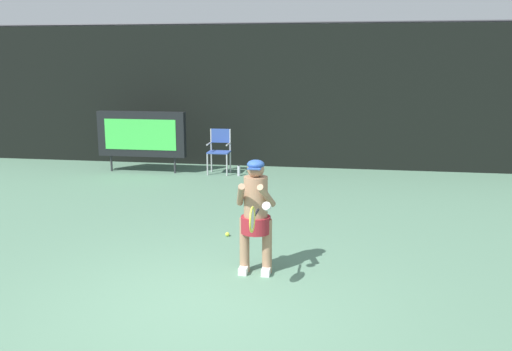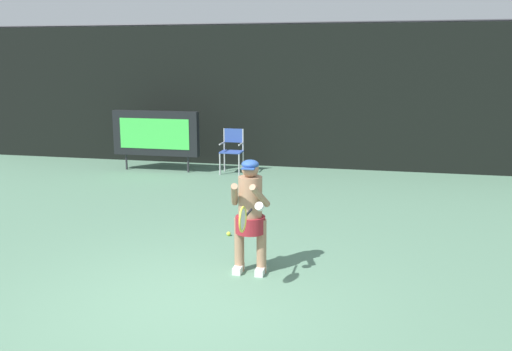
% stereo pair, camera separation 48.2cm
% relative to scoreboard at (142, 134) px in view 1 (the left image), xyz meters
% --- Properties ---
extents(ground, '(18.00, 22.00, 0.03)m').
position_rel_scoreboard_xyz_m(ground, '(3.36, -7.38, -0.96)').
color(ground, slate).
extents(backdrop_screen, '(18.00, 0.12, 3.66)m').
position_rel_scoreboard_xyz_m(backdrop_screen, '(3.36, 1.31, 0.86)').
color(backdrop_screen, black).
rests_on(backdrop_screen, ground).
extents(scoreboard, '(2.20, 0.21, 1.50)m').
position_rel_scoreboard_xyz_m(scoreboard, '(0.00, 0.00, 0.00)').
color(scoreboard, black).
rests_on(scoreboard, ground).
extents(umpire_chair, '(0.52, 0.44, 1.08)m').
position_rel_scoreboard_xyz_m(umpire_chair, '(1.91, 0.17, -0.33)').
color(umpire_chair, '#B7B7BC').
rests_on(umpire_chair, ground).
extents(water_bottle, '(0.07, 0.07, 0.27)m').
position_rel_scoreboard_xyz_m(water_bottle, '(2.43, -0.06, -0.82)').
color(water_bottle, silver).
rests_on(water_bottle, ground).
extents(tennis_player, '(0.53, 0.60, 1.51)m').
position_rel_scoreboard_xyz_m(tennis_player, '(3.84, -6.10, -0.12)').
color(tennis_player, white).
rests_on(tennis_player, ground).
extents(tennis_racket, '(0.03, 0.60, 0.31)m').
position_rel_scoreboard_xyz_m(tennis_racket, '(3.92, -6.76, -0.02)').
color(tennis_racket, black).
extents(tennis_ball_loose, '(0.07, 0.07, 0.07)m').
position_rel_scoreboard_xyz_m(tennis_ball_loose, '(3.15, -4.67, -0.91)').
color(tennis_ball_loose, '#CCDB3D').
rests_on(tennis_ball_loose, ground).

